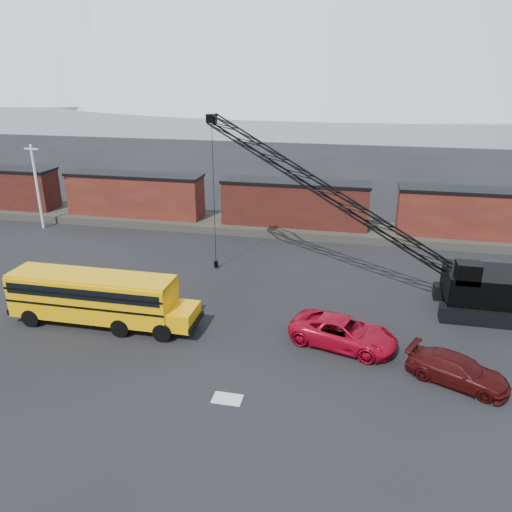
{
  "coord_description": "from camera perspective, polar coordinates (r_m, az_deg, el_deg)",
  "views": [
    {
      "loc": [
        5.96,
        -22.85,
        14.7
      ],
      "look_at": [
        -0.51,
        7.13,
        3.0
      ],
      "focal_mm": 35.0,
      "sensor_mm": 36.0,
      "label": 1
    }
  ],
  "objects": [
    {
      "name": "ground",
      "position": [
        27.82,
        -2.11,
        -11.04
      ],
      "size": [
        160.0,
        160.0,
        0.0
      ],
      "primitive_type": "plane",
      "color": "black",
      "rests_on": "ground"
    },
    {
      "name": "boxcar_west_near",
      "position": [
        51.35,
        -13.62,
        6.85
      ],
      "size": [
        13.7,
        3.1,
        4.17
      ],
      "color": "#481714",
      "rests_on": "gravel_berm"
    },
    {
      "name": "crawler_crane",
      "position": [
        33.69,
        8.96,
        6.72
      ],
      "size": [
        21.87,
        6.18,
        11.79
      ],
      "color": "black",
      "rests_on": "ground"
    },
    {
      "name": "red_pickup",
      "position": [
        28.52,
        9.96,
        -8.58
      ],
      "size": [
        6.45,
        4.23,
        1.65
      ],
      "primitive_type": "imported",
      "rotation": [
        0.0,
        0.0,
        1.3
      ],
      "color": "#B10821",
      "rests_on": "ground"
    },
    {
      "name": "maroon_suv",
      "position": [
        27.04,
        22.04,
        -12.0
      ],
      "size": [
        5.29,
        3.83,
        1.42
      ],
      "primitive_type": "imported",
      "rotation": [
        0.0,
        0.0,
        1.15
      ],
      "color": "#3C0A0A",
      "rests_on": "ground"
    },
    {
      "name": "snow_patch",
      "position": [
        24.52,
        -3.3,
        -15.98
      ],
      "size": [
        1.4,
        0.9,
        0.02
      ],
      "primitive_type": "cube",
      "color": "silver",
      "rests_on": "ground"
    },
    {
      "name": "school_bus",
      "position": [
        31.33,
        -17.58,
        -4.5
      ],
      "size": [
        11.65,
        2.65,
        3.19
      ],
      "color": "#F9AB05",
      "rests_on": "ground"
    },
    {
      "name": "gravel_berm",
      "position": [
        47.47,
        4.4,
        3.22
      ],
      "size": [
        120.0,
        5.0,
        0.7
      ],
      "primitive_type": "cube",
      "color": "#413D35",
      "rests_on": "ground"
    },
    {
      "name": "boxcar_east_near",
      "position": [
        47.49,
        24.02,
        4.49
      ],
      "size": [
        13.7,
        3.1,
        4.17
      ],
      "color": "#481714",
      "rests_on": "gravel_berm"
    },
    {
      "name": "boxcar_mid",
      "position": [
        46.8,
        4.48,
        6.04
      ],
      "size": [
        13.7,
        3.1,
        4.17
      ],
      "color": "#4E1816",
      "rests_on": "gravel_berm"
    },
    {
      "name": "utility_pole",
      "position": [
        51.75,
        -23.75,
        7.36
      ],
      "size": [
        1.4,
        0.24,
        8.0
      ],
      "color": "silver",
      "rests_on": "ground"
    }
  ]
}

